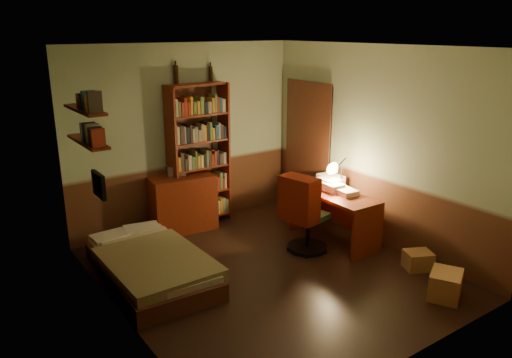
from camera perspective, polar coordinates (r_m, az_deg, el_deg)
floor at (r=6.04m, az=1.39°, el=-10.70°), size 3.50×4.00×0.02m
ceiling at (r=5.36m, az=1.59°, el=14.99°), size 3.50×4.00×0.02m
wall_back at (r=7.22m, az=-8.09°, el=4.85°), size 3.50×0.02×2.60m
wall_left at (r=4.77m, az=-15.78°, el=-1.97°), size 0.02×4.00×2.60m
wall_right at (r=6.72m, az=13.65°, el=3.64°), size 0.02×4.00×2.60m
wall_front at (r=4.20m, az=18.09°, el=-4.75°), size 3.50×0.02×2.60m
doorway at (r=7.66m, az=6.03°, el=3.32°), size 0.06×0.90×2.00m
door_trim at (r=7.64m, az=5.83°, el=3.28°), size 0.02×0.98×2.08m
bed at (r=5.92m, az=-12.00°, el=-8.63°), size 1.07×1.89×0.55m
dresser at (r=7.17m, az=-8.37°, el=-2.75°), size 0.94×0.54×0.80m
mini_stereo at (r=7.12m, az=-9.16°, el=1.03°), size 0.29×0.25×0.13m
bookshelf at (r=7.20m, az=-6.54°, el=2.65°), size 0.90×0.36×2.05m
bottle_left at (r=6.99m, az=-9.13°, el=11.70°), size 0.08×0.08×0.25m
bottle_right at (r=7.25m, az=-5.20°, el=11.86°), size 0.06×0.06×0.21m
desk at (r=6.81m, az=8.77°, el=-4.31°), size 0.57×1.30×0.69m
paper_stack at (r=7.03m, az=8.54°, el=-0.07°), size 0.25×0.34×0.13m
desk_lamp at (r=6.86m, az=9.75°, el=1.25°), size 0.20×0.20×0.55m
office_chair at (r=6.45m, az=5.99°, el=-4.10°), size 0.56×0.52×0.97m
red_jacket at (r=5.91m, az=5.79°, el=1.79°), size 0.43×0.55×0.57m
wall_shelf_lower at (r=5.74m, az=-18.65°, el=4.06°), size 0.20×0.90×0.03m
wall_shelf_upper at (r=5.68m, az=-18.98°, el=7.50°), size 0.20×0.90×0.03m
framed_picture at (r=5.34m, az=-17.53°, el=-0.66°), size 0.04×0.32×0.26m
cardboard_box_a at (r=5.83m, az=20.84°, el=-11.24°), size 0.49×0.46×0.29m
cardboard_box_b at (r=6.38m, az=18.03°, el=-8.82°), size 0.39×0.37×0.22m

